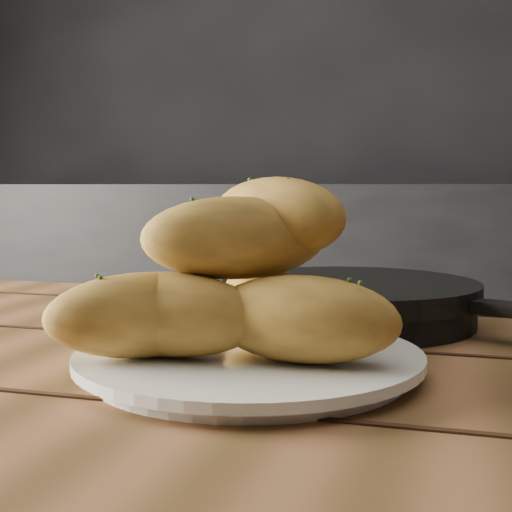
{
  "coord_description": "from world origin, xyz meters",
  "views": [
    {
      "loc": [
        0.15,
        -0.41,
        0.9
      ],
      "look_at": [
        -0.01,
        0.13,
        0.84
      ],
      "focal_mm": 50.0,
      "sensor_mm": 36.0,
      "label": 1
    }
  ],
  "objects_px": {
    "table": "(349,504)",
    "bread_rolls": "(231,284)",
    "plate": "(249,361)",
    "skillet": "(352,301)"
  },
  "relations": [
    {
      "from": "table",
      "to": "bread_rolls",
      "type": "distance_m",
      "value": 0.19
    },
    {
      "from": "table",
      "to": "bread_rolls",
      "type": "bearing_deg",
      "value": -173.72
    },
    {
      "from": "plate",
      "to": "skillet",
      "type": "relative_size",
      "value": 0.69
    },
    {
      "from": "table",
      "to": "bread_rolls",
      "type": "relative_size",
      "value": 5.88
    },
    {
      "from": "plate",
      "to": "bread_rolls",
      "type": "bearing_deg",
      "value": -160.58
    },
    {
      "from": "table",
      "to": "skillet",
      "type": "bearing_deg",
      "value": 98.42
    },
    {
      "from": "plate",
      "to": "skillet",
      "type": "distance_m",
      "value": 0.23
    },
    {
      "from": "plate",
      "to": "bread_rolls",
      "type": "distance_m",
      "value": 0.06
    },
    {
      "from": "table",
      "to": "plate",
      "type": "relative_size",
      "value": 5.87
    },
    {
      "from": "table",
      "to": "plate",
      "type": "distance_m",
      "value": 0.13
    }
  ]
}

